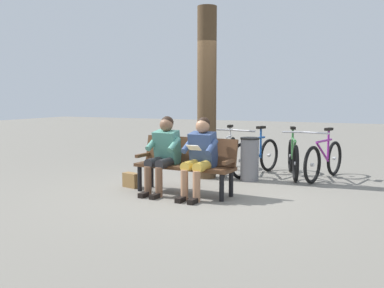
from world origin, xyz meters
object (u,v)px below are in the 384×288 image
at_px(person_companion, 164,151).
at_px(bicycle_purple, 255,156).
at_px(bench, 187,161).
at_px(person_reading, 200,153).
at_px(litter_bin, 250,159).
at_px(handbag, 131,180).
at_px(bicycle_blue, 293,158).
at_px(bicycle_black, 324,160).
at_px(bicycle_orange, 228,154).
at_px(tree_trunk, 207,94).

bearing_deg(person_companion, bicycle_purple, -108.34).
bearing_deg(bench, person_reading, 152.90).
bearing_deg(litter_bin, handbag, 40.39).
relative_size(bench, bicycle_blue, 1.00).
xyz_separation_m(litter_bin, bicycle_blue, (-0.64, -0.70, -0.03)).
xyz_separation_m(bicycle_black, bicycle_blue, (0.57, -0.03, 0.00)).
bearing_deg(bicycle_orange, person_companion, -16.92).
bearing_deg(bicycle_orange, tree_trunk, -21.45).
height_order(person_reading, bicycle_orange, person_reading).
bearing_deg(litter_bin, person_companion, 58.20).
bearing_deg(person_reading, tree_trunk, -67.04).
xyz_separation_m(bench, litter_bin, (-0.61, -1.37, -0.12)).
xyz_separation_m(person_companion, bicycle_blue, (-1.58, -2.21, -0.30)).
relative_size(handbag, tree_trunk, 0.10).
xyz_separation_m(person_reading, bicycle_purple, (-0.24, -2.16, -0.31)).
bearing_deg(person_reading, bicycle_purple, -92.12).
distance_m(litter_bin, bicycle_orange, 0.94).
bearing_deg(bicycle_orange, bicycle_blue, 81.18).
xyz_separation_m(bicycle_black, bicycle_purple, (1.27, 0.07, 0.00)).
bearing_deg(bicycle_blue, litter_bin, -58.70).
xyz_separation_m(handbag, bicycle_purple, (-1.56, -1.98, 0.24)).
bearing_deg(bicycle_blue, handbag, -63.67).
height_order(bicycle_blue, bicycle_orange, same).
bearing_deg(tree_trunk, bicycle_blue, -152.07).
xyz_separation_m(person_reading, person_companion, (0.64, -0.05, -0.00)).
xyz_separation_m(tree_trunk, bicycle_purple, (-0.75, -0.67, -1.20)).
distance_m(litter_bin, bicycle_purple, 0.60).
bearing_deg(person_companion, person_reading, 179.95).
xyz_separation_m(handbag, bicycle_orange, (-0.98, -2.07, 0.24)).
xyz_separation_m(tree_trunk, litter_bin, (-0.81, -0.07, -1.17)).
bearing_deg(tree_trunk, bicycle_orange, -102.08).
bearing_deg(bicycle_blue, bicycle_orange, -105.72).
bearing_deg(bicycle_orange, handbag, -34.64).
height_order(tree_trunk, litter_bin, tree_trunk).
distance_m(bench, bicycle_orange, 2.07).
xyz_separation_m(person_companion, bicycle_black, (-2.14, -2.18, -0.30)).
bearing_deg(bicycle_orange, bicycle_black, 80.14).
relative_size(person_reading, bicycle_orange, 0.72).
relative_size(handbag, litter_bin, 0.39).
xyz_separation_m(person_companion, tree_trunk, (-0.13, -1.45, 0.89)).
relative_size(tree_trunk, bicycle_orange, 1.87).
bearing_deg(bench, bicycle_black, -127.40).
bearing_deg(litter_bin, bench, 66.09).
height_order(person_reading, tree_trunk, tree_trunk).
distance_m(person_companion, litter_bin, 1.80).
bearing_deg(bicycle_blue, bicycle_purple, -98.27).
distance_m(person_companion, bicycle_blue, 2.73).
height_order(bicycle_black, bicycle_orange, same).
relative_size(bench, person_reading, 1.36).
distance_m(bicycle_blue, bicycle_purple, 0.71).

